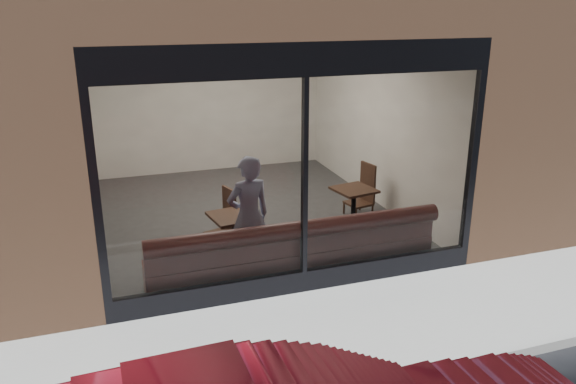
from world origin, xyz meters
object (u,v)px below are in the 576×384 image
object	(u,v)px
person	(249,217)
cafe_table_right	(354,190)
cafe_chair_left	(220,234)
cafe_chair_right	(358,203)
cafe_table_left	(234,216)
banquette	(294,263)

from	to	relation	value
person	cafe_table_right	distance (m)	2.20
cafe_chair_left	cafe_table_right	bearing A→B (deg)	162.42
cafe_chair_left	cafe_chair_right	size ratio (longest dim) A/B	0.93
cafe_table_left	cafe_table_right	bearing A→B (deg)	14.12
person	cafe_table_right	bearing A→B (deg)	-166.09
banquette	cafe_chair_left	xyz separation A→B (m)	(-0.76, 1.28, 0.01)
person	cafe_table_right	xyz separation A→B (m)	(2.00, 0.90, -0.12)
cafe_table_right	cafe_chair_right	bearing A→B (deg)	57.85
cafe_chair_right	cafe_table_right	bearing A→B (deg)	46.50
cafe_table_left	cafe_chair_left	xyz separation A→B (m)	(-0.10, 0.59, -0.50)
banquette	cafe_table_left	world-z (taller)	cafe_table_left
person	cafe_chair_left	world-z (taller)	person
cafe_table_right	cafe_chair_right	xyz separation A→B (m)	(0.40, 0.64, -0.50)
banquette	cafe_chair_left	bearing A→B (deg)	120.74
cafe_chair_right	banquette	bearing A→B (deg)	33.57
banquette	cafe_chair_right	world-z (taller)	banquette
banquette	cafe_table_right	size ratio (longest dim) A/B	6.60
person	banquette	bearing A→B (deg)	138.77
cafe_table_left	cafe_chair_right	xyz separation A→B (m)	(2.53, 1.17, -0.50)
cafe_chair_left	cafe_chair_right	distance (m)	2.69
cafe_table_left	cafe_chair_right	bearing A→B (deg)	24.92
banquette	person	xyz separation A→B (m)	(-0.54, 0.32, 0.63)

